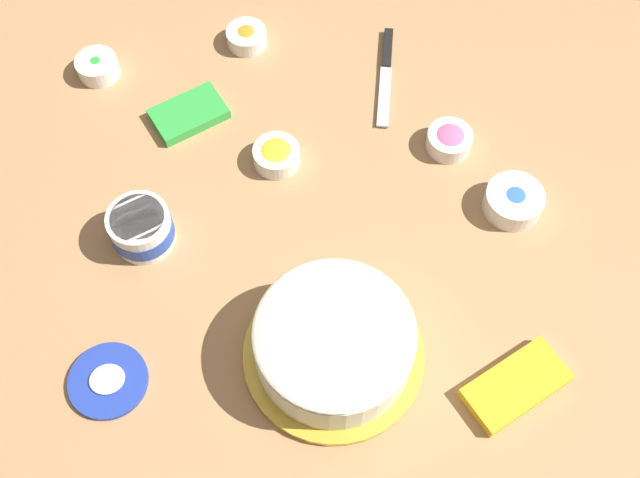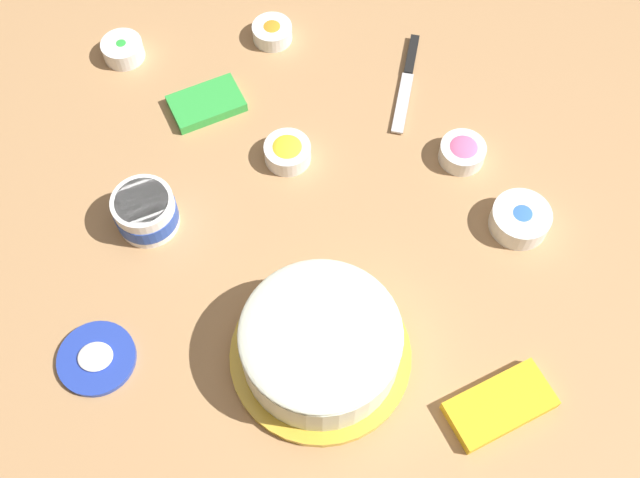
# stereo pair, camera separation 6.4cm
# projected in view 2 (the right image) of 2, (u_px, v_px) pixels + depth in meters

# --- Properties ---
(ground_plane) EXTENTS (1.54, 1.54, 0.00)m
(ground_plane) POSITION_uv_depth(u_px,v_px,m) (320.00, 197.00, 1.33)
(ground_plane) COLOR tan
(frosted_cake) EXTENTS (0.28, 0.28, 0.11)m
(frosted_cake) POSITION_uv_depth(u_px,v_px,m) (320.00, 344.00, 1.14)
(frosted_cake) COLOR gold
(frosted_cake) RESTS_ON ground_plane
(frosting_tub) EXTENTS (0.11, 0.11, 0.07)m
(frosting_tub) POSITION_uv_depth(u_px,v_px,m) (145.00, 211.00, 1.27)
(frosting_tub) COLOR white
(frosting_tub) RESTS_ON ground_plane
(frosting_tub_lid) EXTENTS (0.12, 0.12, 0.02)m
(frosting_tub_lid) POSITION_uv_depth(u_px,v_px,m) (96.00, 358.00, 1.18)
(frosting_tub_lid) COLOR #233DAD
(frosting_tub_lid) RESTS_ON ground_plane
(spreading_knife) EXTENTS (0.07, 0.23, 0.01)m
(spreading_knife) POSITION_uv_depth(u_px,v_px,m) (408.00, 74.00, 1.45)
(spreading_knife) COLOR silver
(spreading_knife) RESTS_ON ground_plane
(sprinkle_bowl_orange) EXTENTS (0.08, 0.08, 0.03)m
(sprinkle_bowl_orange) POSITION_uv_depth(u_px,v_px,m) (272.00, 32.00, 1.49)
(sprinkle_bowl_orange) COLOR white
(sprinkle_bowl_orange) RESTS_ON ground_plane
(sprinkle_bowl_blue) EXTENTS (0.10, 0.10, 0.04)m
(sprinkle_bowl_blue) POSITION_uv_depth(u_px,v_px,m) (520.00, 219.00, 1.28)
(sprinkle_bowl_blue) COLOR white
(sprinkle_bowl_blue) RESTS_ON ground_plane
(sprinkle_bowl_yellow) EXTENTS (0.08, 0.08, 0.04)m
(sprinkle_bowl_yellow) POSITION_uv_depth(u_px,v_px,m) (287.00, 151.00, 1.35)
(sprinkle_bowl_yellow) COLOR white
(sprinkle_bowl_yellow) RESTS_ON ground_plane
(sprinkle_bowl_green) EXTENTS (0.08, 0.08, 0.04)m
(sprinkle_bowl_green) POSITION_uv_depth(u_px,v_px,m) (123.00, 49.00, 1.46)
(sprinkle_bowl_green) COLOR white
(sprinkle_bowl_green) RESTS_ON ground_plane
(sprinkle_bowl_pink) EXTENTS (0.08, 0.08, 0.04)m
(sprinkle_bowl_pink) POSITION_uv_depth(u_px,v_px,m) (462.00, 152.00, 1.35)
(sprinkle_bowl_pink) COLOR white
(sprinkle_bowl_pink) RESTS_ON ground_plane
(candy_box_lower) EXTENTS (0.15, 0.13, 0.02)m
(candy_box_lower) POSITION_uv_depth(u_px,v_px,m) (207.00, 103.00, 1.41)
(candy_box_lower) COLOR green
(candy_box_lower) RESTS_ON ground_plane
(candy_box_upper) EXTENTS (0.18, 0.14, 0.02)m
(candy_box_upper) POSITION_uv_depth(u_px,v_px,m) (500.00, 405.00, 1.14)
(candy_box_upper) COLOR yellow
(candy_box_upper) RESTS_ON ground_plane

